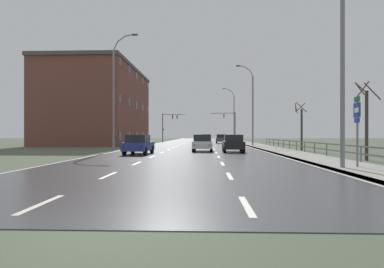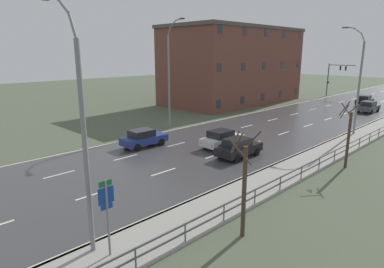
% 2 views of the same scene
% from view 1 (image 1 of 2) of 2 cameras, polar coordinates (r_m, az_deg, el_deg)
% --- Properties ---
extents(ground_plane, '(160.00, 160.00, 0.12)m').
position_cam_1_polar(ground_plane, '(53.65, 0.76, -1.80)').
color(ground_plane, '#4C5642').
extents(road_asphalt_strip, '(14.00, 120.00, 0.03)m').
position_cam_1_polar(road_asphalt_strip, '(65.64, 1.03, -1.41)').
color(road_asphalt_strip, '#3D3D3F').
rests_on(road_asphalt_strip, ground).
extents(sidewalk_right, '(3.00, 120.00, 0.12)m').
position_cam_1_polar(sidewalk_right, '(66.00, 8.37, -1.36)').
color(sidewalk_right, gray).
rests_on(sidewalk_right, ground).
extents(guardrail, '(0.07, 36.69, 1.00)m').
position_cam_1_polar(guardrail, '(30.42, 18.37, -1.73)').
color(guardrail, '#515459').
rests_on(guardrail, ground).
extents(street_lamp_foreground, '(2.57, 0.24, 10.32)m').
position_cam_1_polar(street_lamp_foreground, '(17.04, 23.38, 11.57)').
color(street_lamp_foreground, slate).
rests_on(street_lamp_foreground, ground).
extents(street_lamp_midground, '(2.30, 0.24, 10.65)m').
position_cam_1_polar(street_lamp_midground, '(45.18, 9.99, 4.58)').
color(street_lamp_midground, slate).
rests_on(street_lamp_midground, ground).
extents(street_lamp_distant, '(2.61, 0.24, 11.52)m').
position_cam_1_polar(street_lamp_distant, '(74.04, 6.95, 3.10)').
color(street_lamp_distant, slate).
rests_on(street_lamp_distant, ground).
extents(street_lamp_left_bank, '(2.48, 0.24, 11.46)m').
position_cam_1_polar(street_lamp_left_bank, '(34.41, -12.78, 6.66)').
color(street_lamp_left_bank, slate).
rests_on(street_lamp_left_bank, ground).
extents(highway_sign, '(0.09, 0.68, 3.37)m').
position_cam_1_polar(highway_sign, '(17.36, 25.96, 1.78)').
color(highway_sign, slate).
rests_on(highway_sign, ground).
extents(traffic_signal_right, '(5.48, 0.36, 6.45)m').
position_cam_1_polar(traffic_signal_right, '(74.91, 6.49, 2.00)').
color(traffic_signal_right, '#38383A').
rests_on(traffic_signal_right, ground).
extents(traffic_signal_left, '(4.93, 0.36, 6.13)m').
position_cam_1_polar(traffic_signal_left, '(74.03, -4.04, 1.99)').
color(traffic_signal_left, '#38383A').
rests_on(traffic_signal_left, ground).
extents(car_far_right, '(1.88, 4.12, 1.57)m').
position_cam_1_polar(car_far_right, '(30.42, 6.92, -1.55)').
color(car_far_right, black).
rests_on(car_far_right, ground).
extents(car_near_left, '(1.91, 4.14, 1.57)m').
position_cam_1_polar(car_near_left, '(31.51, 1.79, -1.50)').
color(car_near_left, silver).
rests_on(car_near_left, ground).
extents(car_distant, '(1.97, 4.17, 1.57)m').
position_cam_1_polar(car_distant, '(27.27, -8.96, -1.73)').
color(car_distant, navy).
rests_on(car_distant, ground).
extents(car_far_left, '(2.01, 4.19, 1.57)m').
position_cam_1_polar(car_far_left, '(66.04, 2.35, -0.72)').
color(car_far_left, black).
rests_on(car_far_left, ground).
extents(car_near_right, '(1.94, 4.15, 1.57)m').
position_cam_1_polar(car_near_right, '(59.70, 4.90, -0.79)').
color(car_near_right, '#474C51').
rests_on(car_near_right, ground).
extents(brick_building, '(12.27, 24.02, 12.16)m').
position_cam_1_polar(brick_building, '(56.96, -15.26, 4.49)').
color(brick_building, brown).
rests_on(brick_building, ground).
extents(bare_tree_near, '(1.27, 1.23, 4.93)m').
position_cam_1_polar(bare_tree_near, '(23.22, 27.19, 1.94)').
color(bare_tree_near, '#423328').
rests_on(bare_tree_near, ground).
extents(bare_tree_mid, '(1.18, 1.41, 4.77)m').
position_cam_1_polar(bare_tree_mid, '(35.18, 17.84, 1.16)').
color(bare_tree_mid, '#423328').
rests_on(bare_tree_mid, ground).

